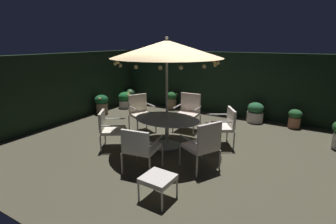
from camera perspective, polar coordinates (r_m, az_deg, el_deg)
The scene contains 18 objects.
ground_plane at distance 6.36m, azimuth 1.96°, elevation -7.54°, with size 8.53×7.18×0.02m, color #494534.
hedge_backdrop_rear at distance 9.14m, azimuth 12.39°, elevation 6.33°, with size 8.53×0.30×2.14m, color black.
hedge_backdrop_left at distance 8.71m, azimuth -22.64°, elevation 5.04°, with size 0.30×7.18×2.14m, color black.
patio_dining_table at distance 6.11m, azimuth -0.25°, elevation -2.85°, with size 1.63×1.23×0.71m.
patio_umbrella at distance 5.80m, azimuth -0.28°, elevation 13.96°, with size 2.54×2.54×2.60m.
patio_chair_north at distance 5.04m, azimuth 8.02°, elevation -6.95°, with size 0.82×0.82×1.02m.
patio_chair_northeast at distance 6.30m, azimuth 12.40°, elevation -2.63°, with size 0.85×0.86×0.94m.
patio_chair_east at distance 7.32m, azimuth 4.62°, elevation 0.53°, with size 0.70×0.65×1.04m.
patio_chair_southeast at distance 7.25m, azimuth -6.26°, elevation 0.40°, with size 0.77×0.79×1.03m.
patio_chair_south at distance 6.21m, azimuth -13.09°, elevation -3.28°, with size 0.79×0.80×0.91m.
patio_chair_southwest at distance 4.95m, azimuth -6.31°, elevation -7.69°, with size 0.71×0.72×0.92m.
ottoman_footrest at distance 4.20m, azimuth -2.28°, elevation -14.92°, with size 0.50×0.49×0.42m.
potted_plant_right_near at distance 10.67m, azimuth -8.56°, elevation 3.64°, with size 0.49×0.48×0.59m.
potted_plant_left_far at distance 9.23m, azimuth -14.70°, elevation 1.83°, with size 0.47×0.47×0.68m.
potted_plant_back_center at distance 8.38m, azimuth 26.62°, elevation -1.22°, with size 0.38×0.38×0.56m.
potted_plant_front_corner at distance 8.48m, azimuth 19.04°, elevation -0.08°, with size 0.50×0.50×0.64m.
potted_plant_left_near at distance 9.59m, azimuth 0.85°, elevation 2.84°, with size 0.41×0.41×0.66m.
potted_plant_back_right at distance 9.92m, azimuth -9.61°, elevation 2.76°, with size 0.51×0.51×0.61m.
Camera 1 is at (2.76, -5.16, 2.50)m, focal length 27.09 mm.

